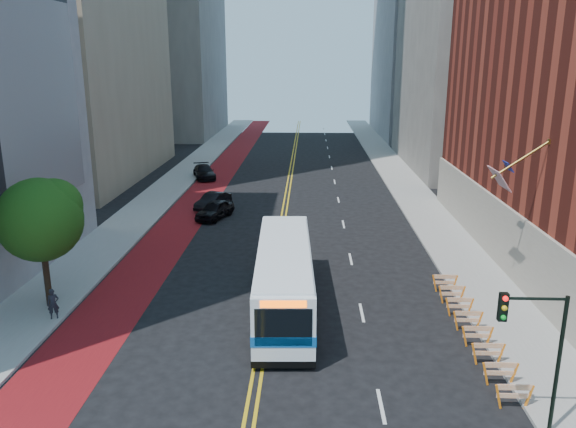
{
  "coord_description": "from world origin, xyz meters",
  "views": [
    {
      "loc": [
        2.01,
        -20.3,
        12.38
      ],
      "look_at": [
        0.97,
        8.0,
        4.62
      ],
      "focal_mm": 35.0,
      "sensor_mm": 36.0,
      "label": 1
    }
  ],
  "objects_px": {
    "traffic_signal": "(535,337)",
    "car_c": "(204,172)",
    "street_tree": "(41,216)",
    "car_a": "(215,210)",
    "transit_bus": "(284,276)",
    "car_b": "(213,201)",
    "pedestrian": "(53,304)"
  },
  "relations": [
    {
      "from": "car_c",
      "to": "car_b",
      "type": "bearing_deg",
      "value": -94.61
    },
    {
      "from": "car_b",
      "to": "pedestrian",
      "type": "height_order",
      "value": "pedestrian"
    },
    {
      "from": "street_tree",
      "to": "transit_bus",
      "type": "distance_m",
      "value": 12.48
    },
    {
      "from": "street_tree",
      "to": "pedestrian",
      "type": "xyz_separation_m",
      "value": [
        0.84,
        -1.53,
        -4.0
      ]
    },
    {
      "from": "street_tree",
      "to": "pedestrian",
      "type": "height_order",
      "value": "street_tree"
    },
    {
      "from": "car_a",
      "to": "pedestrian",
      "type": "height_order",
      "value": "pedestrian"
    },
    {
      "from": "car_a",
      "to": "car_c",
      "type": "relative_size",
      "value": 0.86
    },
    {
      "from": "car_a",
      "to": "car_c",
      "type": "height_order",
      "value": "car_a"
    },
    {
      "from": "traffic_signal",
      "to": "transit_bus",
      "type": "bearing_deg",
      "value": 130.85
    },
    {
      "from": "car_c",
      "to": "street_tree",
      "type": "bearing_deg",
      "value": -111.55
    },
    {
      "from": "traffic_signal",
      "to": "car_b",
      "type": "xyz_separation_m",
      "value": [
        -15.62,
        29.92,
        -3.03
      ]
    },
    {
      "from": "traffic_signal",
      "to": "pedestrian",
      "type": "distance_m",
      "value": 21.56
    },
    {
      "from": "street_tree",
      "to": "traffic_signal",
      "type": "bearing_deg",
      "value": -24.82
    },
    {
      "from": "street_tree",
      "to": "car_c",
      "type": "distance_m",
      "value": 33.5
    },
    {
      "from": "street_tree",
      "to": "car_a",
      "type": "xyz_separation_m",
      "value": [
        5.71,
        17.31,
        -4.19
      ]
    },
    {
      "from": "traffic_signal",
      "to": "car_a",
      "type": "height_order",
      "value": "traffic_signal"
    },
    {
      "from": "car_c",
      "to": "traffic_signal",
      "type": "bearing_deg",
      "value": -84.55
    },
    {
      "from": "traffic_signal",
      "to": "pedestrian",
      "type": "xyz_separation_m",
      "value": [
        -19.81,
        8.03,
        -2.81
      ]
    },
    {
      "from": "transit_bus",
      "to": "car_c",
      "type": "bearing_deg",
      "value": 104.99
    },
    {
      "from": "traffic_signal",
      "to": "transit_bus",
      "type": "distance_m",
      "value": 13.27
    },
    {
      "from": "traffic_signal",
      "to": "car_c",
      "type": "height_order",
      "value": "traffic_signal"
    },
    {
      "from": "street_tree",
      "to": "car_a",
      "type": "relative_size",
      "value": 1.58
    },
    {
      "from": "car_b",
      "to": "car_c",
      "type": "relative_size",
      "value": 0.84
    },
    {
      "from": "car_a",
      "to": "car_b",
      "type": "bearing_deg",
      "value": 122.31
    },
    {
      "from": "car_b",
      "to": "car_c",
      "type": "xyz_separation_m",
      "value": [
        -3.1,
        12.81,
        0.03
      ]
    },
    {
      "from": "car_c",
      "to": "pedestrian",
      "type": "distance_m",
      "value": 34.72
    },
    {
      "from": "traffic_signal",
      "to": "car_c",
      "type": "bearing_deg",
      "value": 113.65
    },
    {
      "from": "pedestrian",
      "to": "transit_bus",
      "type": "bearing_deg",
      "value": -13.77
    },
    {
      "from": "transit_bus",
      "to": "car_b",
      "type": "relative_size",
      "value": 2.96
    },
    {
      "from": "traffic_signal",
      "to": "transit_bus",
      "type": "relative_size",
      "value": 0.41
    },
    {
      "from": "car_a",
      "to": "car_c",
      "type": "distance_m",
      "value": 16.31
    },
    {
      "from": "street_tree",
      "to": "pedestrian",
      "type": "bearing_deg",
      "value": -61.11
    }
  ]
}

